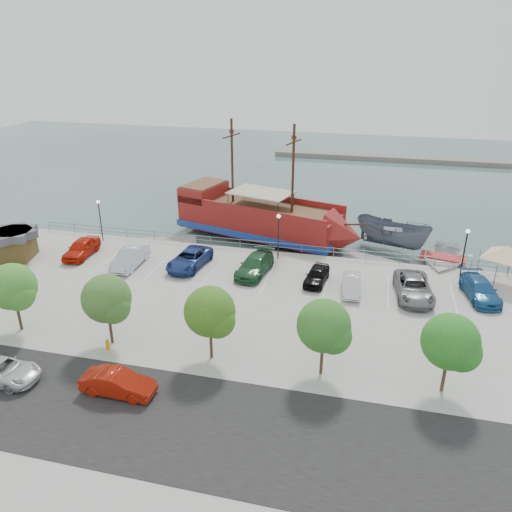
# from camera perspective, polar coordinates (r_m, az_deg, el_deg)

# --- Properties ---
(ground) EXTENTS (160.00, 160.00, 0.00)m
(ground) POSITION_cam_1_polar(r_m,az_deg,el_deg) (41.20, 0.69, -5.05)
(ground) COLOR #324C4B
(street) EXTENTS (100.00, 8.00, 0.04)m
(street) POSITION_cam_1_polar(r_m,az_deg,el_deg) (28.06, -7.12, -18.58)
(street) COLOR black
(street) RESTS_ON land_slab
(sidewalk) EXTENTS (100.00, 4.00, 0.05)m
(sidewalk) POSITION_cam_1_polar(r_m,az_deg,el_deg) (32.46, -3.38, -11.72)
(sidewalk) COLOR #9D9C96
(sidewalk) RESTS_ON land_slab
(seawall_railing) EXTENTS (50.00, 0.06, 1.00)m
(seawall_railing) POSITION_cam_1_polar(r_m,az_deg,el_deg) (47.43, 2.84, 0.99)
(seawall_railing) COLOR slate
(seawall_railing) RESTS_ON land_slab
(far_shore) EXTENTS (40.00, 3.00, 0.80)m
(far_shore) POSITION_cam_1_polar(r_m,az_deg,el_deg) (92.29, 14.87, 10.77)
(far_shore) COLOR slate
(far_shore) RESTS_ON ground
(pirate_ship) EXTENTS (20.80, 10.65, 12.88)m
(pirate_ship) POSITION_cam_1_polar(r_m,az_deg,el_deg) (52.44, 1.78, 4.01)
(pirate_ship) COLOR maroon
(pirate_ship) RESTS_ON ground
(patrol_boat) EXTENTS (8.41, 6.15, 3.06)m
(patrol_boat) POSITION_cam_1_polar(r_m,az_deg,el_deg) (51.88, 15.31, 2.19)
(patrol_boat) COLOR slate
(patrol_boat) RESTS_ON ground
(speedboat) EXTENTS (6.74, 8.40, 1.55)m
(speedboat) POSITION_cam_1_polar(r_m,az_deg,el_deg) (49.54, 20.54, -0.50)
(speedboat) COLOR white
(speedboat) RESTS_ON ground
(dock_west) EXTENTS (7.84, 4.86, 0.43)m
(dock_west) POSITION_cam_1_polar(r_m,az_deg,el_deg) (52.97, -10.96, 1.53)
(dock_west) COLOR gray
(dock_west) RESTS_ON ground
(dock_mid) EXTENTS (7.57, 4.46, 0.42)m
(dock_mid) POSITION_cam_1_polar(r_m,az_deg,el_deg) (48.56, 14.18, -0.88)
(dock_mid) COLOR gray
(dock_mid) RESTS_ON ground
(dock_east) EXTENTS (7.66, 2.58, 0.43)m
(dock_east) POSITION_cam_1_polar(r_m,az_deg,el_deg) (49.14, 21.52, -1.56)
(dock_east) COLOR gray
(dock_east) RESTS_ON ground
(shed) EXTENTS (4.05, 4.05, 2.75)m
(shed) POSITION_cam_1_polar(r_m,az_deg,el_deg) (50.89, -25.90, 1.29)
(shed) COLOR brown
(shed) RESTS_ON land_slab
(canopy_tent) EXTENTS (5.70, 5.70, 3.80)m
(canopy_tent) POSITION_cam_1_polar(r_m,az_deg,el_deg) (45.28, 26.86, 1.00)
(canopy_tent) COLOR slate
(canopy_tent) RESTS_ON land_slab
(street_van) EXTENTS (4.86, 2.43, 1.32)m
(street_van) POSITION_cam_1_polar(r_m,az_deg,el_deg) (33.99, -27.10, -11.55)
(street_van) COLOR silver
(street_van) RESTS_ON street
(street_sedan) EXTENTS (4.32, 1.55, 1.42)m
(street_sedan) POSITION_cam_1_polar(r_m,az_deg,el_deg) (30.42, -15.50, -13.83)
(street_sedan) COLOR #A11909
(street_sedan) RESTS_ON street
(fire_hydrant) EXTENTS (0.27, 0.27, 0.79)m
(fire_hydrant) POSITION_cam_1_polar(r_m,az_deg,el_deg) (34.47, -16.61, -9.65)
(fire_hydrant) COLOR #D19607
(fire_hydrant) RESTS_ON sidewalk
(lamp_post_left) EXTENTS (0.36, 0.36, 4.28)m
(lamp_post_left) POSITION_cam_1_polar(r_m,az_deg,el_deg) (51.69, -17.45, 4.70)
(lamp_post_left) COLOR black
(lamp_post_left) RESTS_ON land_slab
(lamp_post_mid) EXTENTS (0.36, 0.36, 4.28)m
(lamp_post_mid) POSITION_cam_1_polar(r_m,az_deg,el_deg) (45.35, 2.58, 3.19)
(lamp_post_mid) COLOR black
(lamp_post_mid) RESTS_ON land_slab
(lamp_post_right) EXTENTS (0.36, 0.36, 4.28)m
(lamp_post_right) POSITION_cam_1_polar(r_m,az_deg,el_deg) (45.32, 22.83, 1.26)
(lamp_post_right) COLOR black
(lamp_post_right) RESTS_ON land_slab
(tree_b) EXTENTS (3.30, 3.20, 5.00)m
(tree_b) POSITION_cam_1_polar(r_m,az_deg,el_deg) (37.40, -25.93, -3.38)
(tree_b) COLOR #473321
(tree_b) RESTS_ON sidewalk
(tree_c) EXTENTS (3.30, 3.20, 5.00)m
(tree_c) POSITION_cam_1_polar(r_m,az_deg,el_deg) (33.56, -16.54, -4.90)
(tree_c) COLOR #473321
(tree_c) RESTS_ON sidewalk
(tree_d) EXTENTS (3.30, 3.20, 5.00)m
(tree_d) POSITION_cam_1_polar(r_m,az_deg,el_deg) (30.86, -5.09, -6.58)
(tree_d) COLOR #473321
(tree_d) RESTS_ON sidewalk
(tree_e) EXTENTS (3.30, 3.20, 5.00)m
(tree_e) POSITION_cam_1_polar(r_m,az_deg,el_deg) (29.60, 8.00, -8.16)
(tree_e) COLOR #473321
(tree_e) RESTS_ON sidewalk
(tree_f) EXTENTS (3.30, 3.20, 5.00)m
(tree_f) POSITION_cam_1_polar(r_m,az_deg,el_deg) (29.96, 21.59, -9.35)
(tree_f) COLOR #473321
(tree_f) RESTS_ON sidewalk
(parked_car_a) EXTENTS (2.16, 4.86, 1.63)m
(parked_car_a) POSITION_cam_1_polar(r_m,az_deg,el_deg) (49.29, -19.33, 0.88)
(parked_car_a) COLOR red
(parked_car_a) RESTS_ON land_slab
(parked_car_b) EXTENTS (1.78, 4.99, 1.64)m
(parked_car_b) POSITION_cam_1_polar(r_m,az_deg,el_deg) (45.85, -14.19, -0.18)
(parked_car_b) COLOR silver
(parked_car_b) RESTS_ON land_slab
(parked_car_c) EXTENTS (3.12, 5.72, 1.52)m
(parked_car_c) POSITION_cam_1_polar(r_m,az_deg,el_deg) (44.71, -7.61, -0.34)
(parked_car_c) COLOR navy
(parked_car_c) RESTS_ON land_slab
(parked_car_d) EXTENTS (2.86, 5.65, 1.57)m
(parked_car_d) POSITION_cam_1_polar(r_m,az_deg,el_deg) (43.06, -0.14, -1.05)
(parked_car_d) COLOR #24542F
(parked_car_d) RESTS_ON land_slab
(parked_car_e) EXTENTS (2.07, 4.19, 1.37)m
(parked_car_e) POSITION_cam_1_polar(r_m,az_deg,el_deg) (41.79, 6.95, -2.19)
(parked_car_e) COLOR black
(parked_car_e) RESTS_ON land_slab
(parked_car_f) EXTENTS (1.71, 4.17, 1.35)m
(parked_car_f) POSITION_cam_1_polar(r_m,az_deg,el_deg) (40.73, 10.85, -3.20)
(parked_car_f) COLOR silver
(parked_car_f) RESTS_ON land_slab
(parked_car_g) EXTENTS (3.21, 5.99, 1.60)m
(parked_car_g) POSITION_cam_1_polar(r_m,az_deg,el_deg) (41.15, 17.58, -3.46)
(parked_car_g) COLOR slate
(parked_car_g) RESTS_ON land_slab
(parked_car_h) EXTENTS (3.03, 5.42, 1.48)m
(parked_car_h) POSITION_cam_1_polar(r_m,az_deg,el_deg) (42.83, 24.25, -3.51)
(parked_car_h) COLOR #1E568A
(parked_car_h) RESTS_ON land_slab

